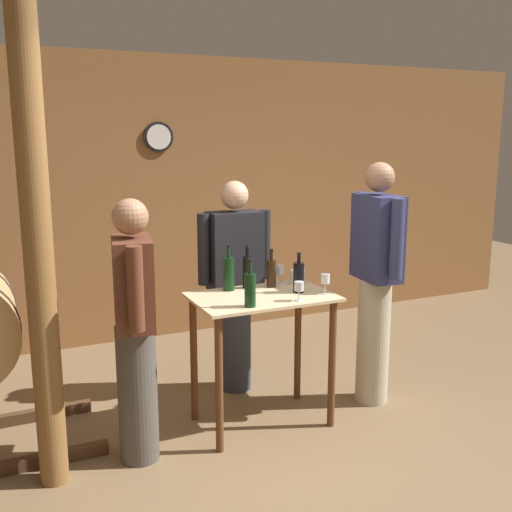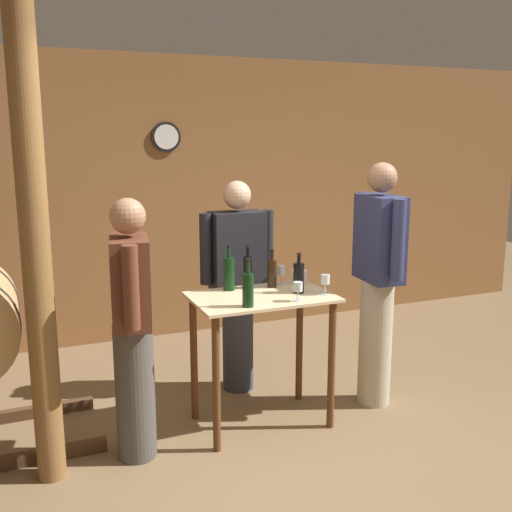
# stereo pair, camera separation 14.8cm
# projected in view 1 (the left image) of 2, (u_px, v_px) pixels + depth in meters

# --- Properties ---
(ground_plane) EXTENTS (14.00, 14.00, 0.00)m
(ground_plane) POSITION_uv_depth(u_px,v_px,m) (319.00, 473.00, 3.55)
(ground_plane) COLOR brown
(back_wall) EXTENTS (8.40, 0.08, 2.70)m
(back_wall) POSITION_uv_depth(u_px,v_px,m) (173.00, 199.00, 5.79)
(back_wall) COLOR brown
(back_wall) RESTS_ON ground_plane
(tasting_table) EXTENTS (0.94, 0.60, 0.92)m
(tasting_table) POSITION_uv_depth(u_px,v_px,m) (262.00, 326.00, 4.03)
(tasting_table) COLOR beige
(tasting_table) RESTS_ON ground_plane
(wooden_post) EXTENTS (0.16, 0.16, 2.70)m
(wooden_post) POSITION_uv_depth(u_px,v_px,m) (38.00, 252.00, 3.20)
(wooden_post) COLOR brown
(wooden_post) RESTS_ON ground_plane
(wine_bottle_far_left) EXTENTS (0.07, 0.07, 0.30)m
(wine_bottle_far_left) POSITION_uv_depth(u_px,v_px,m) (250.00, 289.00, 3.71)
(wine_bottle_far_left) COLOR black
(wine_bottle_far_left) RESTS_ON tasting_table
(wine_bottle_left) EXTENTS (0.08, 0.08, 0.32)m
(wine_bottle_left) POSITION_uv_depth(u_px,v_px,m) (229.00, 273.00, 4.10)
(wine_bottle_left) COLOR black
(wine_bottle_left) RESTS_ON tasting_table
(wine_bottle_center) EXTENTS (0.07, 0.07, 0.31)m
(wine_bottle_center) POSITION_uv_depth(u_px,v_px,m) (247.00, 271.00, 4.16)
(wine_bottle_center) COLOR black
(wine_bottle_center) RESTS_ON tasting_table
(wine_bottle_right) EXTENTS (0.07, 0.07, 0.27)m
(wine_bottle_right) POSITION_uv_depth(u_px,v_px,m) (271.00, 272.00, 4.19)
(wine_bottle_right) COLOR black
(wine_bottle_right) RESTS_ON tasting_table
(wine_bottle_far_right) EXTENTS (0.07, 0.07, 0.28)m
(wine_bottle_far_right) POSITION_uv_depth(u_px,v_px,m) (299.00, 277.00, 4.05)
(wine_bottle_far_right) COLOR black
(wine_bottle_far_right) RESTS_ON tasting_table
(wine_glass_near_left) EXTENTS (0.06, 0.06, 0.13)m
(wine_glass_near_left) POSITION_uv_depth(u_px,v_px,m) (299.00, 287.00, 3.84)
(wine_glass_near_left) COLOR silver
(wine_glass_near_left) RESTS_ON tasting_table
(wine_glass_near_center) EXTENTS (0.06, 0.06, 0.13)m
(wine_glass_near_center) POSITION_uv_depth(u_px,v_px,m) (280.00, 271.00, 4.28)
(wine_glass_near_center) COLOR silver
(wine_glass_near_center) RESTS_ON tasting_table
(wine_glass_near_right) EXTENTS (0.06, 0.06, 0.14)m
(wine_glass_near_right) POSITION_uv_depth(u_px,v_px,m) (325.00, 279.00, 4.01)
(wine_glass_near_right) COLOR silver
(wine_glass_near_right) RESTS_ON tasting_table
(ice_bucket) EXTENTS (0.11, 0.11, 0.10)m
(ice_bucket) POSITION_uv_depth(u_px,v_px,m) (298.00, 277.00, 4.29)
(ice_bucket) COLOR white
(ice_bucket) RESTS_ON tasting_table
(person_host) EXTENTS (0.25, 0.59, 1.78)m
(person_host) POSITION_uv_depth(u_px,v_px,m) (376.00, 278.00, 4.33)
(person_host) COLOR #B7AD93
(person_host) RESTS_ON ground_plane
(person_visitor_with_scarf) EXTENTS (0.29, 0.58, 1.61)m
(person_visitor_with_scarf) POSITION_uv_depth(u_px,v_px,m) (135.00, 327.00, 3.54)
(person_visitor_with_scarf) COLOR #4C4742
(person_visitor_with_scarf) RESTS_ON ground_plane
(person_visitor_bearded) EXTENTS (0.59, 0.24, 1.63)m
(person_visitor_bearded) POSITION_uv_depth(u_px,v_px,m) (235.00, 282.00, 4.57)
(person_visitor_bearded) COLOR #333847
(person_visitor_bearded) RESTS_ON ground_plane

